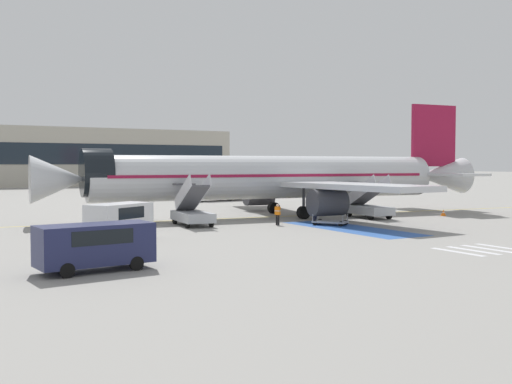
{
  "coord_description": "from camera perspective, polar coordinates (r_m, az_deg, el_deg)",
  "views": [
    {
      "loc": [
        -29.31,
        -46.01,
        4.72
      ],
      "look_at": [
        -4.31,
        -1.47,
        2.36
      ],
      "focal_mm": 42.0,
      "sensor_mm": 36.0,
      "label": 1
    }
  ],
  "objects": [
    {
      "name": "ground_plane",
      "position": [
        54.75,
        3.19,
        -2.3
      ],
      "size": [
        600.0,
        600.0,
        0.0
      ],
      "primitive_type": "plane",
      "color": "gray"
    },
    {
      "name": "apron_leadline_yellow",
      "position": [
        53.92,
        1.52,
        -2.37
      ],
      "size": [
        76.03,
        7.61,
        0.01
      ],
      "primitive_type": "cube",
      "rotation": [
        0.0,
        0.0,
        1.47
      ],
      "color": "gold",
      "rests_on": "ground_plane"
    },
    {
      "name": "apron_stand_patch_blue",
      "position": [
        44.61,
        9.02,
        -3.45
      ],
      "size": [
        4.02,
        12.62,
        0.01
      ],
      "primitive_type": "cube",
      "color": "#2856A8",
      "rests_on": "ground_plane"
    },
    {
      "name": "apron_walkway_bar_0",
      "position": [
        34.13,
        18.63,
        -5.43
      ],
      "size": [
        0.44,
        3.6,
        0.01
      ],
      "primitive_type": "cube",
      "color": "silver",
      "rests_on": "ground_plane"
    },
    {
      "name": "apron_walkway_bar_1",
      "position": [
        35.02,
        19.95,
        -5.25
      ],
      "size": [
        0.44,
        3.6,
        0.01
      ],
      "primitive_type": "cube",
      "color": "silver",
      "rests_on": "ground_plane"
    },
    {
      "name": "apron_walkway_bar_2",
      "position": [
        35.93,
        21.2,
        -5.07
      ],
      "size": [
        0.44,
        3.6,
        0.01
      ],
      "primitive_type": "cube",
      "color": "silver",
      "rests_on": "ground_plane"
    },
    {
      "name": "apron_walkway_bar_3",
      "position": [
        36.86,
        22.39,
        -4.9
      ],
      "size": [
        0.44,
        3.6,
        0.01
      ],
      "primitive_type": "cube",
      "color": "silver",
      "rests_on": "ground_plane"
    },
    {
      "name": "airliner",
      "position": [
        54.0,
        2.14,
        1.39
      ],
      "size": [
        42.49,
        31.86,
        10.74
      ],
      "rotation": [
        0.0,
        0.0,
        1.47
      ],
      "color": "silver",
      "rests_on": "ground_plane"
    },
    {
      "name": "boarding_stairs_forward",
      "position": [
        46.44,
        -6.09,
        -1.97
      ],
      "size": [
        2.66,
        5.39,
        4.03
      ],
      "rotation": [
        0.0,
        0.0,
        -0.1
      ],
      "color": "#ADB2BA",
      "rests_on": "ground_plane"
    },
    {
      "name": "boarding_stairs_aft",
      "position": [
        53.6,
        10.65,
        -1.41
      ],
      "size": [
        2.66,
        5.39,
        3.86
      ],
      "rotation": [
        0.0,
        0.0,
        -0.1
      ],
      "color": "#ADB2BA",
      "rests_on": "ground_plane"
    },
    {
      "name": "fuel_tanker",
      "position": [
        77.78,
        -3.53,
        0.48
      ],
      "size": [
        10.7,
        3.65,
        3.52
      ],
      "rotation": [
        0.0,
        0.0,
        1.69
      ],
      "color": "#38383D",
      "rests_on": "ground_plane"
    },
    {
      "name": "service_van_1",
      "position": [
        38.16,
        -12.89,
        -2.46
      ],
      "size": [
        4.71,
        3.99,
        2.29
      ],
      "rotation": [
        0.0,
        0.0,
        2.14
      ],
      "color": "silver",
      "rests_on": "ground_plane"
    },
    {
      "name": "service_van_2",
      "position": [
        27.4,
        -15.08,
        -4.7
      ],
      "size": [
        5.16,
        2.5,
        2.09
      ],
      "rotation": [
        0.0,
        0.0,
        1.68
      ],
      "color": "#1E234C",
      "rests_on": "ground_plane"
    },
    {
      "name": "baggage_cart",
      "position": [
        46.86,
        7.09,
        -2.84
      ],
      "size": [
        2.76,
        2.98,
        0.87
      ],
      "rotation": [
        0.0,
        0.0,
        3.78
      ],
      "color": "gray",
      "rests_on": "ground_plane"
    },
    {
      "name": "ground_crew_0",
      "position": [
        48.56,
        5.62,
        -1.78
      ],
      "size": [
        0.49,
        0.39,
        1.7
      ],
      "rotation": [
        0.0,
        0.0,
        5.83
      ],
      "color": "#191E38",
      "rests_on": "ground_plane"
    },
    {
      "name": "ground_crew_1",
      "position": [
        46.44,
        2.07,
        -2.01
      ],
      "size": [
        0.42,
        0.49,
        1.65
      ],
      "rotation": [
        0.0,
        0.0,
        5.24
      ],
      "color": "black",
      "rests_on": "ground_plane"
    },
    {
      "name": "traffic_cone_0",
      "position": [
        57.4,
        17.41,
        -1.9
      ],
      "size": [
        0.52,
        0.52,
        0.57
      ],
      "color": "orange",
      "rests_on": "ground_plane"
    },
    {
      "name": "terminal_building",
      "position": [
        135.26,
        -23.2,
        3.1
      ],
      "size": [
        100.78,
        12.1,
        12.59
      ],
      "color": "#B2AD9E",
      "rests_on": "ground_plane"
    }
  ]
}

